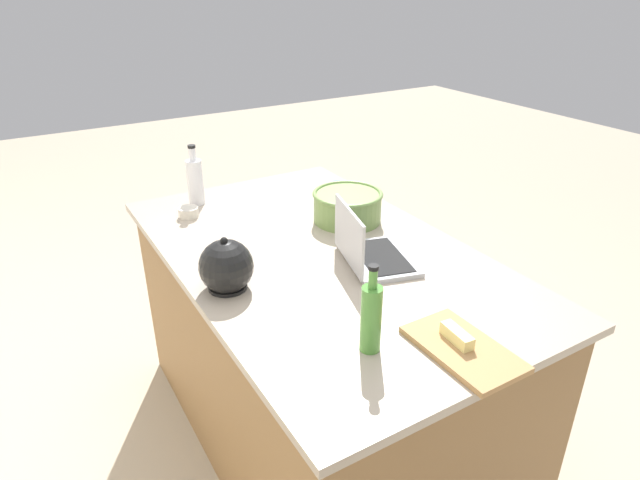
# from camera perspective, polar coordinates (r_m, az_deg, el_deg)

# --- Properties ---
(ground_plane) EXTENTS (12.00, 12.00, 0.00)m
(ground_plane) POSITION_cam_1_polar(r_m,az_deg,el_deg) (2.59, -0.00, -19.25)
(ground_plane) COLOR #B7A88E
(island_counter) EXTENTS (1.71, 1.03, 0.90)m
(island_counter) POSITION_cam_1_polar(r_m,az_deg,el_deg) (2.29, -0.00, -11.29)
(island_counter) COLOR olive
(island_counter) RESTS_ON ground
(laptop) EXTENTS (0.36, 0.30, 0.22)m
(laptop) POSITION_cam_1_polar(r_m,az_deg,el_deg) (1.96, 5.12, -1.17)
(laptop) COLOR #B7B7BC
(laptop) RESTS_ON island_counter
(mixing_bowl_large) EXTENTS (0.29, 0.29, 0.13)m
(mixing_bowl_large) POSITION_cam_1_polar(r_m,az_deg,el_deg) (2.28, 2.87, 3.59)
(mixing_bowl_large) COLOR #72934C
(mixing_bowl_large) RESTS_ON island_counter
(bottle_olive) EXTENTS (0.06, 0.06, 0.26)m
(bottle_olive) POSITION_cam_1_polar(r_m,az_deg,el_deg) (1.49, 5.35, -7.97)
(bottle_olive) COLOR #4C8C38
(bottle_olive) RESTS_ON island_counter
(bottle_vinegar) EXTENTS (0.07, 0.07, 0.27)m
(bottle_vinegar) POSITION_cam_1_polar(r_m,az_deg,el_deg) (2.50, -12.88, 6.04)
(bottle_vinegar) COLOR white
(bottle_vinegar) RESTS_ON island_counter
(kettle) EXTENTS (0.21, 0.18, 0.20)m
(kettle) POSITION_cam_1_polar(r_m,az_deg,el_deg) (1.81, -9.75, -2.77)
(kettle) COLOR black
(kettle) RESTS_ON island_counter
(cutting_board) EXTENTS (0.33, 0.19, 0.02)m
(cutting_board) POSITION_cam_1_polar(r_m,az_deg,el_deg) (1.58, 14.67, -10.91)
(cutting_board) COLOR #AD7F4C
(cutting_board) RESTS_ON island_counter
(butter_stick_left) EXTENTS (0.11, 0.05, 0.04)m
(butter_stick_left) POSITION_cam_1_polar(r_m,az_deg,el_deg) (1.58, 14.07, -9.64)
(butter_stick_left) COLOR #F4E58C
(butter_stick_left) RESTS_ON cutting_board
(ramekin_small) EXTENTS (0.08, 0.08, 0.04)m
(ramekin_small) POSITION_cam_1_polar(r_m,az_deg,el_deg) (2.40, -13.54, 2.83)
(ramekin_small) COLOR beige
(ramekin_small) RESTS_ON island_counter
(ramekin_medium) EXTENTS (0.10, 0.10, 0.05)m
(ramekin_medium) POSITION_cam_1_polar(r_m,az_deg,el_deg) (2.59, 2.09, 5.42)
(ramekin_medium) COLOR slate
(ramekin_medium) RESTS_ON island_counter
(candy_0) EXTENTS (0.02, 0.02, 0.02)m
(candy_0) POSITION_cam_1_polar(r_m,az_deg,el_deg) (2.08, 5.68, -0.63)
(candy_0) COLOR #CC3399
(candy_0) RESTS_ON island_counter
(candy_1) EXTENTS (0.02, 0.02, 0.02)m
(candy_1) POSITION_cam_1_polar(r_m,az_deg,el_deg) (2.14, 2.05, 0.34)
(candy_1) COLOR #CC3399
(candy_1) RESTS_ON island_counter
(candy_2) EXTENTS (0.02, 0.02, 0.02)m
(candy_2) POSITION_cam_1_polar(r_m,az_deg,el_deg) (2.58, 1.60, 5.03)
(candy_2) COLOR #CC3399
(candy_2) RESTS_ON island_counter
(candy_3) EXTENTS (0.02, 0.02, 0.02)m
(candy_3) POSITION_cam_1_polar(r_m,az_deg,el_deg) (1.98, -11.59, -2.58)
(candy_3) COLOR red
(candy_3) RESTS_ON island_counter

